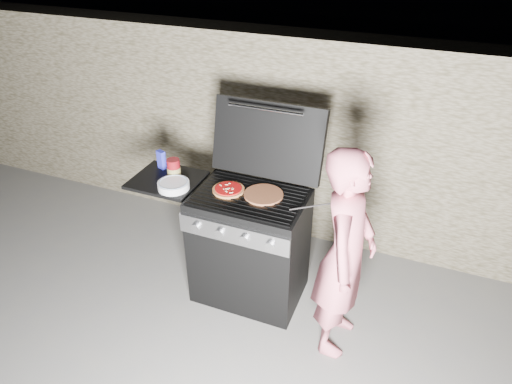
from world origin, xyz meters
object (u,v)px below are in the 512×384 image
at_px(sauce_jar, 174,169).
at_px(person, 345,255).
at_px(gas_grill, 220,239).
at_px(pizza_topped, 228,189).

relative_size(sauce_jar, person, 0.10).
distance_m(gas_grill, person, 1.05).
bearing_deg(gas_grill, sauce_jar, 174.04).
bearing_deg(pizza_topped, sauce_jar, 175.39).
xyz_separation_m(sauce_jar, person, (1.36, -0.24, -0.23)).
distance_m(pizza_topped, person, 0.94).
bearing_deg(sauce_jar, person, -9.86).
relative_size(pizza_topped, sauce_jar, 1.52).
height_order(gas_grill, person, person).
bearing_deg(sauce_jar, pizza_topped, -4.61).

